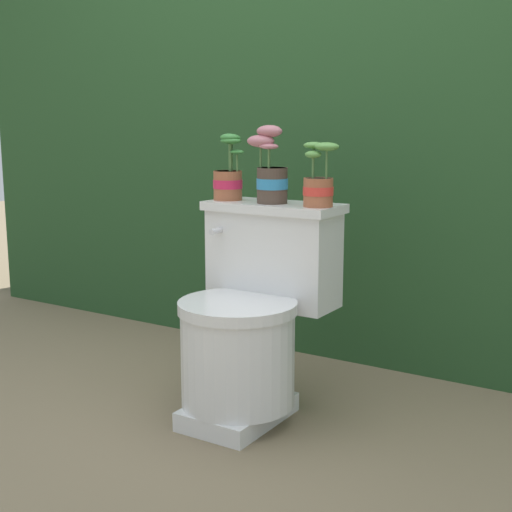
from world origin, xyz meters
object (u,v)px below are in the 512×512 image
object	(u,v)px
toilet	(251,320)
potted_plant_middle	(319,183)
potted_plant_midleft	(270,173)
potted_plant_left	(228,176)

from	to	relation	value
toilet	potted_plant_middle	world-z (taller)	potted_plant_middle
potted_plant_midleft	potted_plant_middle	world-z (taller)	potted_plant_midleft
toilet	potted_plant_left	world-z (taller)	potted_plant_left
potted_plant_left	potted_plant_middle	xyz separation A→B (m)	(0.36, -0.01, -0.01)
toilet	potted_plant_middle	bearing A→B (deg)	33.29
toilet	potted_plant_left	distance (m)	0.51
potted_plant_left	potted_plant_middle	world-z (taller)	potted_plant_left
toilet	potted_plant_middle	distance (m)	0.50
potted_plant_midleft	potted_plant_middle	bearing A→B (deg)	-0.52
toilet	potted_plant_left	xyz separation A→B (m)	(-0.17, 0.13, 0.46)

